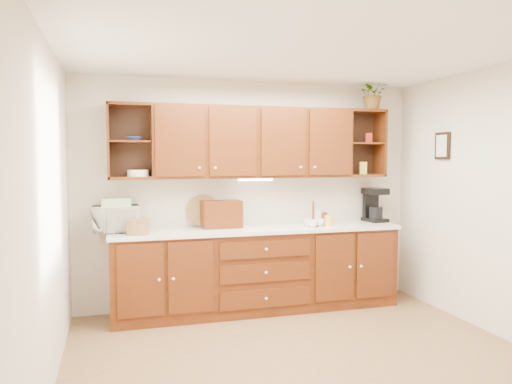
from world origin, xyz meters
TOP-DOWN VIEW (x-y plane):
  - floor at (0.00, 0.00)m, footprint 4.00×4.00m
  - ceiling at (0.00, 0.00)m, footprint 4.00×4.00m
  - back_wall at (0.00, 1.75)m, footprint 4.00×0.00m
  - left_wall at (-2.00, 0.00)m, footprint 0.00×3.50m
  - right_wall at (2.00, 0.00)m, footprint 0.00×3.50m
  - base_cabinets at (0.00, 1.45)m, footprint 3.20×0.60m
  - countertop at (0.00, 1.44)m, footprint 3.24×0.64m
  - upper_cabinets at (0.01, 1.59)m, footprint 3.20×0.33m
  - undercabinet_light at (0.00, 1.53)m, footprint 0.40×0.05m
  - framed_picture at (1.98, 0.90)m, footprint 0.03×0.24m
  - wicker_basket at (-1.31, 1.31)m, footprint 0.24×0.24m
  - microwave at (-1.52, 1.56)m, footprint 0.50×0.35m
  - towel_stack at (-1.52, 1.56)m, footprint 0.30×0.23m
  - wine_bottle at (-0.43, 1.62)m, footprint 0.07×0.07m
  - woven_tray at (-0.58, 1.69)m, footprint 0.38×0.15m
  - bread_box at (-0.39, 1.55)m, footprint 0.44×0.28m
  - mug_tree at (0.63, 1.35)m, footprint 0.23×0.25m
  - canister_red at (0.81, 1.51)m, footprint 0.14×0.14m
  - canister_white at (0.75, 1.48)m, footprint 0.08×0.08m
  - canister_yellow at (0.81, 1.33)m, footprint 0.11×0.11m
  - coffee_maker at (1.52, 1.57)m, footprint 0.25×0.31m
  - bowl_stack at (-1.32, 1.57)m, footprint 0.19×0.19m
  - plate_stack at (-1.29, 1.57)m, footprint 0.27×0.27m
  - pantry_box_yellow at (1.35, 1.55)m, footprint 0.10×0.09m
  - pantry_box_red at (1.43, 1.56)m, footprint 0.09×0.09m
  - potted_plant at (1.46, 1.53)m, footprint 0.36×0.31m

SIDE VIEW (x-z plane):
  - floor at x=0.00m, z-range 0.00..0.00m
  - base_cabinets at x=0.00m, z-range 0.00..0.90m
  - countertop at x=0.00m, z-range 0.90..0.94m
  - woven_tray at x=-0.58m, z-range 0.77..1.13m
  - mug_tree at x=0.63m, z-range 0.84..1.13m
  - canister_yellow at x=0.81m, z-range 0.94..1.06m
  - canister_red at x=0.81m, z-range 0.94..1.08m
  - wicker_basket at x=-1.31m, z-range 0.94..1.09m
  - canister_white at x=0.75m, z-range 0.94..1.10m
  - microwave at x=-1.52m, z-range 0.94..1.21m
  - bread_box at x=-0.39m, z-range 0.94..1.24m
  - wine_bottle at x=-0.43m, z-range 0.94..1.24m
  - coffee_maker at x=1.52m, z-range 0.93..1.34m
  - towel_stack at x=-1.52m, z-range 1.21..1.30m
  - back_wall at x=0.00m, z-range -0.70..3.30m
  - left_wall at x=-2.00m, z-range -0.45..3.05m
  - right_wall at x=2.00m, z-range -0.45..3.05m
  - undercabinet_light at x=0.00m, z-range 1.46..1.48m
  - plate_stack at x=-1.29m, z-range 1.52..1.59m
  - pantry_box_yellow at x=1.35m, z-range 1.52..1.67m
  - framed_picture at x=1.98m, z-range 1.70..2.00m
  - upper_cabinets at x=0.01m, z-range 1.49..2.29m
  - bowl_stack at x=-1.32m, z-range 1.90..1.94m
  - pantry_box_red at x=1.43m, z-range 1.90..2.01m
  - potted_plant at x=1.46m, z-range 2.29..2.67m
  - ceiling at x=0.00m, z-range 2.60..2.60m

